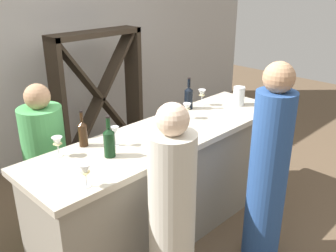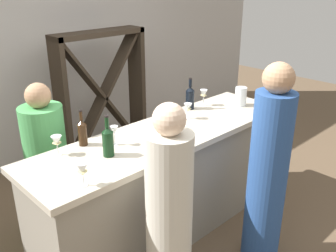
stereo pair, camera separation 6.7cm
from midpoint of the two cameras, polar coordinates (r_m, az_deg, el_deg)
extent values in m
plane|color=brown|center=(3.65, -0.54, -15.27)|extent=(12.00, 12.00, 0.00)
cube|color=#BCB7B2|center=(4.79, -19.88, 11.09)|extent=(8.00, 0.10, 2.80)
cube|color=gray|center=(3.38, -0.57, -8.96)|extent=(2.44, 0.63, 0.94)
cube|color=beige|center=(3.16, -0.61, -1.26)|extent=(2.52, 0.71, 0.05)
cube|color=#33281E|center=(4.43, -16.59, 2.58)|extent=(0.06, 0.28, 1.60)
cube|color=#33281E|center=(5.01, -5.60, 5.69)|extent=(0.06, 0.28, 1.60)
cube|color=#33281E|center=(4.52, -11.48, 13.58)|extent=(1.16, 0.28, 0.06)
cube|color=#33281E|center=(4.98, -10.13, -4.21)|extent=(1.16, 0.28, 0.06)
cube|color=#33281E|center=(4.70, -10.76, 4.25)|extent=(1.07, 0.20, 1.50)
cube|color=#33281E|center=(4.70, -10.76, 4.25)|extent=(1.07, 0.20, 1.50)
cylinder|color=#331E0F|center=(2.94, -13.39, -1.42)|extent=(0.07, 0.07, 0.17)
cone|color=#331E0F|center=(2.90, -13.57, 0.41)|extent=(0.07, 0.07, 0.03)
cylinder|color=#331E0F|center=(2.88, -13.66, 1.38)|extent=(0.02, 0.02, 0.07)
cylinder|color=black|center=(2.87, -13.73, 2.15)|extent=(0.02, 0.02, 0.01)
cylinder|color=black|center=(2.73, -9.57, -2.79)|extent=(0.08, 0.08, 0.19)
cone|color=black|center=(2.69, -9.72, -0.66)|extent=(0.08, 0.08, 0.04)
cylinder|color=black|center=(2.66, -9.79, 0.47)|extent=(0.03, 0.03, 0.08)
cylinder|color=black|center=(2.65, -9.86, 1.37)|extent=(0.03, 0.03, 0.01)
cylinder|color=black|center=(3.65, 2.62, 4.02)|extent=(0.08, 0.08, 0.18)
cone|color=black|center=(3.62, 2.65, 5.68)|extent=(0.08, 0.08, 0.04)
cylinder|color=black|center=(3.60, 2.67, 6.54)|extent=(0.03, 0.03, 0.08)
cylinder|color=black|center=(3.59, 2.68, 7.22)|extent=(0.03, 0.03, 0.01)
cylinder|color=white|center=(2.43, -13.02, -8.86)|extent=(0.06, 0.06, 0.00)
cylinder|color=white|center=(2.41, -13.09, -8.15)|extent=(0.01, 0.01, 0.07)
cone|color=white|center=(2.38, -13.25, -6.57)|extent=(0.07, 0.07, 0.09)
cone|color=beige|center=(2.39, -13.20, -7.14)|extent=(0.06, 0.06, 0.03)
cylinder|color=white|center=(3.43, 2.32, 1.19)|extent=(0.06, 0.06, 0.00)
cylinder|color=white|center=(3.42, 2.33, 1.76)|extent=(0.01, 0.01, 0.07)
cone|color=white|center=(3.39, 2.35, 2.87)|extent=(0.07, 0.07, 0.07)
cone|color=beige|center=(3.40, 2.34, 2.49)|extent=(0.06, 0.06, 0.02)
cylinder|color=white|center=(2.93, -8.58, -2.88)|extent=(0.06, 0.06, 0.00)
cylinder|color=white|center=(2.91, -8.63, -2.11)|extent=(0.01, 0.01, 0.08)
cone|color=white|center=(2.88, -8.72, -0.73)|extent=(0.06, 0.06, 0.07)
cylinder|color=white|center=(3.79, 4.61, 3.22)|extent=(0.06, 0.06, 0.00)
cylinder|color=white|center=(3.78, 4.63, 3.84)|extent=(0.01, 0.01, 0.08)
cone|color=white|center=(3.75, 4.67, 4.98)|extent=(0.08, 0.08, 0.08)
cone|color=beige|center=(3.76, 4.65, 4.58)|extent=(0.06, 0.06, 0.02)
cylinder|color=white|center=(2.86, -16.85, -4.33)|extent=(0.06, 0.06, 0.00)
cylinder|color=white|center=(2.84, -16.93, -3.65)|extent=(0.01, 0.01, 0.07)
cone|color=white|center=(2.81, -17.10, -2.32)|extent=(0.08, 0.08, 0.07)
cone|color=beige|center=(2.82, -17.04, -2.80)|extent=(0.07, 0.07, 0.02)
cylinder|color=silver|center=(3.81, 10.20, 4.50)|extent=(0.11, 0.11, 0.19)
cylinder|color=#284C8C|center=(3.06, 14.21, -7.92)|extent=(0.34, 0.34, 1.44)
sphere|color=tan|center=(2.75, 15.82, 7.09)|extent=(0.23, 0.23, 0.23)
cylinder|color=beige|center=(2.58, -0.17, -14.92)|extent=(0.37, 0.37, 1.33)
sphere|color=beige|center=(2.20, -0.20, 1.00)|extent=(0.21, 0.21, 0.21)
cylinder|color=#4CA559|center=(3.43, -18.29, -7.01)|extent=(0.40, 0.40, 1.22)
sphere|color=tan|center=(3.16, -19.81, 4.22)|extent=(0.21, 0.21, 0.21)
camera|label=1|loc=(0.03, -90.61, -0.25)|focal=40.19mm
camera|label=2|loc=(0.03, 89.39, 0.25)|focal=40.19mm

